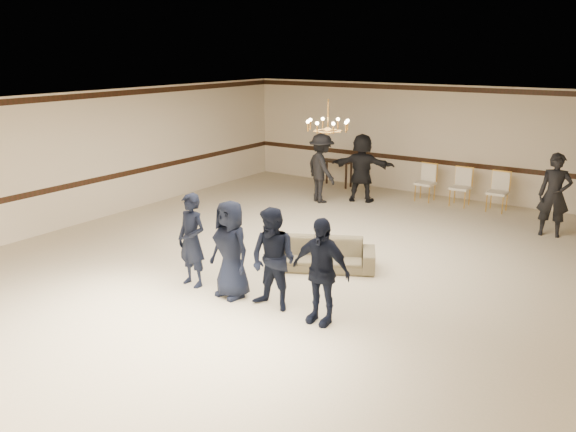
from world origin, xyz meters
name	(u,v)px	position (x,y,z in m)	size (l,w,h in m)	color
room	(301,185)	(0.00, 0.00, 1.60)	(12.01, 14.01, 3.21)	beige
chair_rail	(429,161)	(0.00, 6.99, 1.00)	(12.00, 0.02, 0.14)	black
crown_molding	(434,89)	(0.00, 6.99, 3.08)	(12.00, 0.02, 0.14)	black
chandelier	(328,115)	(0.00, 1.00, 2.88)	(0.94, 0.94, 0.89)	#B7833A
boy_a	(192,240)	(-0.98, -2.10, 0.86)	(0.63, 0.41, 1.72)	black
boy_b	(231,249)	(-0.08, -2.10, 0.86)	(0.84, 0.55, 1.72)	black
boy_c	(273,260)	(0.82, -2.10, 0.86)	(0.84, 0.65, 1.72)	black
boy_d	(321,271)	(1.72, -2.10, 0.86)	(1.01, 0.42, 1.72)	black
settee	(323,254)	(0.56, -0.05, 0.29)	(2.02, 0.79, 0.59)	#6D6348
adult_left	(321,168)	(-2.16, 4.42, 0.96)	(1.24, 0.72, 1.93)	black
adult_mid	(362,168)	(-1.26, 5.12, 0.96)	(1.79, 0.57, 1.93)	black
adult_right	(554,195)	(3.84, 4.72, 0.96)	(0.70, 0.46, 1.93)	black
banquet_chair_left	(425,183)	(0.23, 6.17, 0.52)	(0.50, 0.50, 1.04)	#F1E6CA
banquet_chair_mid	(460,187)	(1.23, 6.17, 0.52)	(0.50, 0.50, 1.04)	#F1E6CA
banquet_chair_right	(498,192)	(2.23, 6.17, 0.52)	(0.50, 0.50, 1.04)	#F1E6CA
console_table	(336,173)	(-2.77, 6.37, 0.41)	(0.98, 0.41, 0.82)	black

